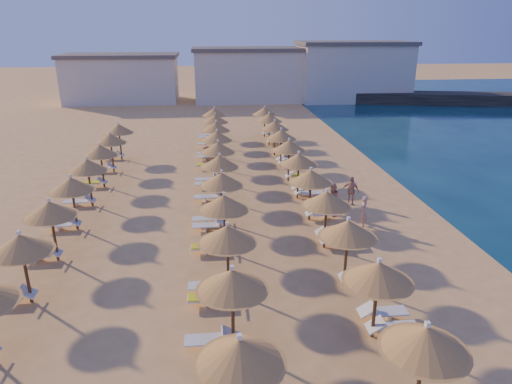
{
  "coord_description": "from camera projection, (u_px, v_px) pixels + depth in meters",
  "views": [
    {
      "loc": [
        -2.69,
        -19.69,
        9.92
      ],
      "look_at": [
        -0.21,
        4.0,
        1.3
      ],
      "focal_mm": 32.0,
      "sensor_mm": 36.0,
      "label": 1
    }
  ],
  "objects": [
    {
      "name": "beachgoer_a",
      "position": [
        363.0,
        212.0,
        23.72
      ],
      "size": [
        0.62,
        0.74,
        1.75
      ],
      "primitive_type": "imported",
      "rotation": [
        0.0,
        0.0,
        -1.93
      ],
      "color": "tan",
      "rests_on": "ground"
    },
    {
      "name": "beachgoer_c",
      "position": [
        351.0,
        190.0,
        26.9
      ],
      "size": [
        1.05,
        0.94,
        1.72
      ],
      "primitive_type": "imported",
      "rotation": [
        0.0,
        0.0,
        -0.65
      ],
      "color": "tan",
      "rests_on": "ground"
    },
    {
      "name": "hotel_blocks",
      "position": [
        250.0,
        74.0,
        64.09
      ],
      "size": [
        47.95,
        10.62,
        8.1
      ],
      "color": "beige",
      "rests_on": "ground"
    },
    {
      "name": "loungers",
      "position": [
        229.0,
        207.0,
        25.8
      ],
      "size": [
        15.47,
        37.57,
        0.66
      ],
      "color": "white",
      "rests_on": "ground"
    },
    {
      "name": "parasol_row_west",
      "position": [
        221.0,
        171.0,
        25.25
      ],
      "size": [
        2.35,
        39.33,
        2.99
      ],
      "color": "brown",
      "rests_on": "ground"
    },
    {
      "name": "ground",
      "position": [
        269.0,
        245.0,
        22.05
      ],
      "size": [
        220.0,
        220.0,
        0.0
      ],
      "primitive_type": "plane",
      "color": "#E4A864",
      "rests_on": "ground"
    },
    {
      "name": "beachgoer_b",
      "position": [
        332.0,
        200.0,
        25.23
      ],
      "size": [
        0.85,
        1.02,
        1.87
      ],
      "primitive_type": "imported",
      "rotation": [
        0.0,
        0.0,
        -1.4
      ],
      "color": "tan",
      "rests_on": "ground"
    },
    {
      "name": "jetty",
      "position": [
        437.0,
        98.0,
        62.48
      ],
      "size": [
        30.17,
        10.22,
        1.5
      ],
      "primitive_type": "cube",
      "rotation": [
        0.0,
        0.0,
        -0.21
      ],
      "color": "black",
      "rests_on": "ground"
    },
    {
      "name": "parasol_row_east",
      "position": [
        304.0,
        168.0,
        25.71
      ],
      "size": [
        2.35,
        39.33,
        2.99
      ],
      "color": "brown",
      "rests_on": "ground"
    },
    {
      "name": "parasol_row_inland",
      "position": [
        80.0,
        175.0,
        24.51
      ],
      "size": [
        2.35,
        25.88,
        2.99
      ],
      "color": "brown",
      "rests_on": "ground"
    }
  ]
}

